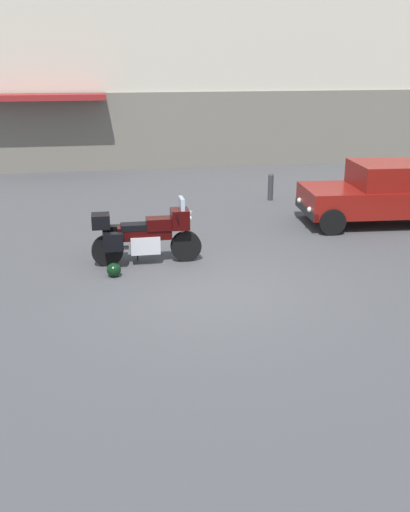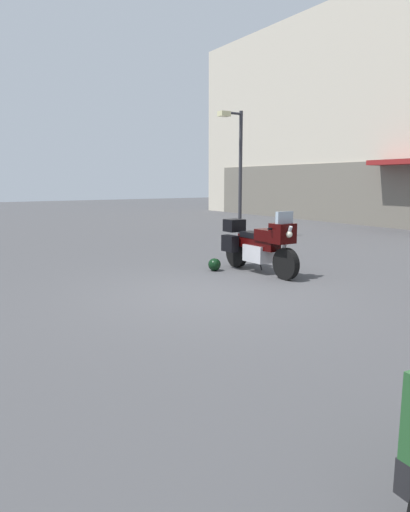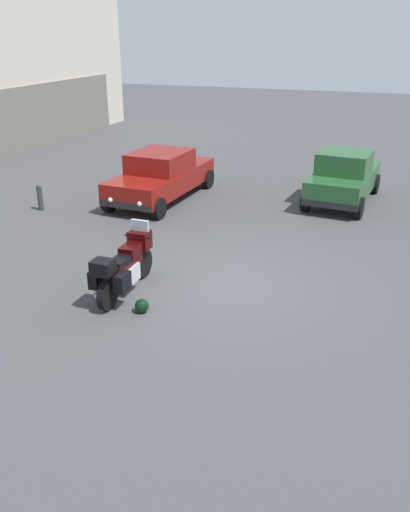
# 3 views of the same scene
# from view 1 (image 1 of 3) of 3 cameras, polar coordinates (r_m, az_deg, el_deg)

# --- Properties ---
(ground_plane) EXTENTS (80.00, 80.00, 0.00)m
(ground_plane) POSITION_cam_1_polar(r_m,az_deg,el_deg) (10.86, 0.49, -3.55)
(ground_plane) COLOR #424244
(building_facade_rear) EXTENTS (38.69, 3.40, 10.17)m
(building_facade_rear) POSITION_cam_1_polar(r_m,az_deg,el_deg) (23.75, -5.82, 20.87)
(building_facade_rear) COLOR beige
(building_facade_rear) RESTS_ON ground
(motorcycle) EXTENTS (2.26, 0.76, 1.36)m
(motorcycle) POSITION_cam_1_polar(r_m,az_deg,el_deg) (12.26, -5.81, 2.06)
(motorcycle) COLOR black
(motorcycle) RESTS_ON ground
(helmet) EXTENTS (0.28, 0.28, 0.28)m
(helmet) POSITION_cam_1_polar(r_m,az_deg,el_deg) (11.73, -8.70, -1.31)
(helmet) COLOR black
(helmet) RESTS_ON ground
(car_sedan_far) EXTENTS (4.66, 2.18, 1.56)m
(car_sedan_far) POSITION_cam_1_polar(r_m,az_deg,el_deg) (15.87, 17.40, 5.74)
(car_sedan_far) COLOR maroon
(car_sedan_far) RESTS_ON ground
(bollard_curbside) EXTENTS (0.16, 0.16, 0.81)m
(bollard_curbside) POSITION_cam_1_polar(r_m,az_deg,el_deg) (17.83, 6.29, 6.68)
(bollard_curbside) COLOR #333338
(bollard_curbside) RESTS_ON ground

